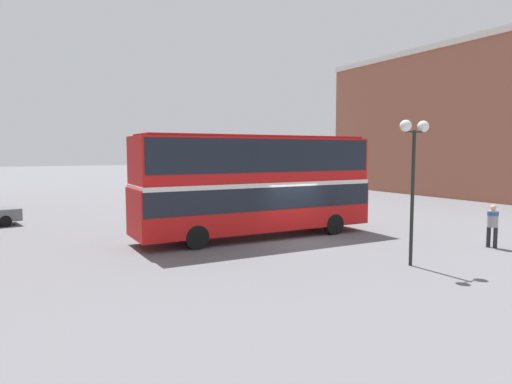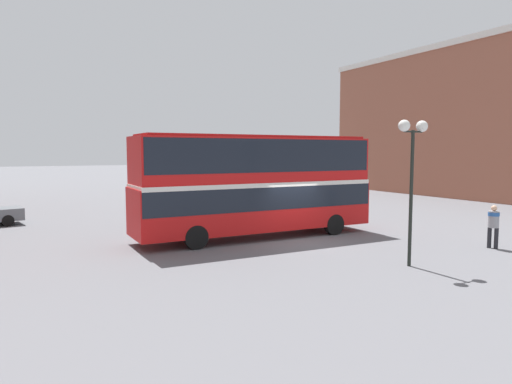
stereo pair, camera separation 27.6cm
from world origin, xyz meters
name	(u,v)px [view 1 (the left image)]	position (x,y,z in m)	size (l,w,h in m)	color
ground_plane	(296,240)	(0.00, 0.00, 0.00)	(240.00, 240.00, 0.00)	slate
building_row_right	(486,121)	(26.21, 8.91, 6.62)	(9.63, 30.51, 13.23)	#935642
double_decker_bus	(256,180)	(-1.20, 1.49, 2.67)	(11.26, 2.69, 4.68)	red
pedestrian_foreground	(493,222)	(6.21, -5.24, 1.09)	(0.52, 0.52, 1.78)	#232328
street_lamp_twin_globe	(414,151)	(0.96, -5.71, 3.97)	(1.24, 0.40, 5.02)	black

